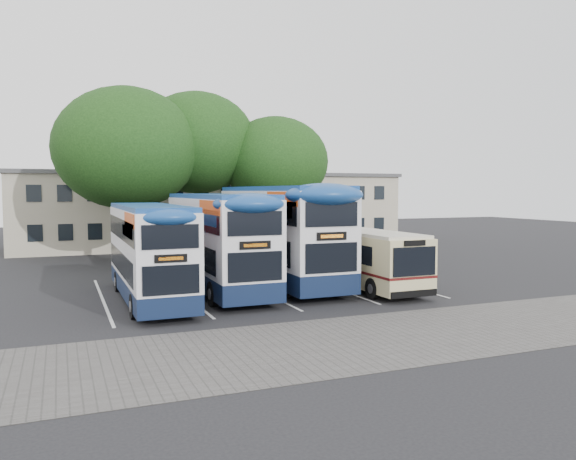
# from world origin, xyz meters

# --- Properties ---
(ground) EXTENTS (120.00, 120.00, 0.00)m
(ground) POSITION_xyz_m (0.00, 0.00, 0.00)
(ground) COLOR black
(ground) RESTS_ON ground
(paving_strip) EXTENTS (40.00, 6.00, 0.01)m
(paving_strip) POSITION_xyz_m (-2.00, -5.00, 0.01)
(paving_strip) COLOR #595654
(paving_strip) RESTS_ON ground
(bay_lines) EXTENTS (14.12, 11.00, 0.01)m
(bay_lines) POSITION_xyz_m (-3.75, 5.00, 0.01)
(bay_lines) COLOR silver
(bay_lines) RESTS_ON ground
(depot_building) EXTENTS (32.40, 8.40, 6.20)m
(depot_building) POSITION_xyz_m (0.00, 26.99, 3.15)
(depot_building) COLOR #ADA58B
(depot_building) RESTS_ON ground
(lamp_post) EXTENTS (0.25, 1.05, 9.06)m
(lamp_post) POSITION_xyz_m (6.00, 19.97, 5.08)
(lamp_post) COLOR gray
(lamp_post) RESTS_ON ground
(tree_left) EXTENTS (9.09, 9.09, 11.23)m
(tree_left) POSITION_xyz_m (-8.32, 16.89, 7.36)
(tree_left) COLOR black
(tree_left) RESTS_ON ground
(tree_mid) EXTENTS (8.20, 8.20, 11.46)m
(tree_mid) POSITION_xyz_m (-3.48, 18.32, 7.96)
(tree_mid) COLOR black
(tree_mid) RESTS_ON ground
(tree_right) EXTENTS (7.38, 7.38, 9.84)m
(tree_right) POSITION_xyz_m (1.73, 16.72, 6.69)
(tree_right) COLOR black
(tree_right) RESTS_ON ground
(bus_dd_left) EXTENTS (2.38, 9.80, 4.08)m
(bus_dd_left) POSITION_xyz_m (-8.89, 3.91, 2.25)
(bus_dd_left) COLOR #101C3B
(bus_dd_left) RESTS_ON ground
(bus_dd_mid) EXTENTS (2.63, 10.85, 4.52)m
(bus_dd_mid) POSITION_xyz_m (-5.54, 5.32, 2.49)
(bus_dd_mid) COLOR #101C3B
(bus_dd_mid) RESTS_ON ground
(bus_dd_right) EXTENTS (2.84, 11.72, 4.89)m
(bus_dd_right) POSITION_xyz_m (-2.14, 6.10, 2.69)
(bus_dd_right) COLOR #101C3B
(bus_dd_right) RESTS_ON ground
(bus_single) EXTENTS (2.38, 9.35, 2.79)m
(bus_single) POSITION_xyz_m (1.11, 3.85, 1.58)
(bus_single) COLOR #CFC18A
(bus_single) RESTS_ON ground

